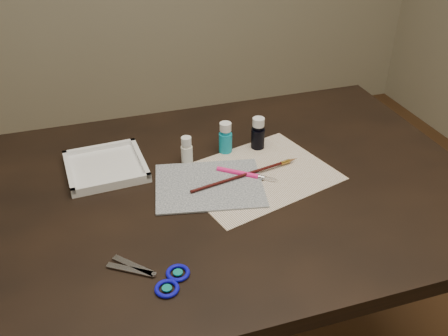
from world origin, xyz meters
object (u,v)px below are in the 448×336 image
object	(u,v)px
paper	(257,175)
paint_bottle_white	(187,150)
canvas	(209,185)
paint_bottle_cyan	(225,138)
paint_bottle_navy	(258,133)
scissors	(145,274)
palette_tray	(106,166)

from	to	relation	value
paper	paint_bottle_white	distance (m)	0.20
canvas	paint_bottle_cyan	xyz separation A→B (m)	(0.09, 0.15, 0.04)
paint_bottle_white	paint_bottle_cyan	bearing A→B (deg)	10.50
paint_bottle_white	paint_bottle_navy	distance (m)	0.21
paint_bottle_white	paint_bottle_cyan	size ratio (longest dim) A/B	0.85
paper	paint_bottle_white	bearing A→B (deg)	143.24
paper	scissors	xyz separation A→B (m)	(-0.34, -0.27, 0.00)
paint_bottle_cyan	palette_tray	bearing A→B (deg)	178.91
canvas	scissors	distance (m)	0.34
paint_bottle_cyan	paper	bearing A→B (deg)	-73.47
paint_bottle_navy	paint_bottle_cyan	bearing A→B (deg)	175.70
canvas	palette_tray	distance (m)	0.29
paper	canvas	world-z (taller)	canvas
scissors	palette_tray	world-z (taller)	palette_tray
paint_bottle_navy	palette_tray	world-z (taller)	paint_bottle_navy
paper	paint_bottle_navy	xyz separation A→B (m)	(0.05, 0.13, 0.05)
paint_bottle_white	paint_bottle_navy	bearing A→B (deg)	3.94
paper	paint_bottle_cyan	distance (m)	0.15
paper	paint_bottle_cyan	xyz separation A→B (m)	(-0.04, 0.14, 0.04)
paint_bottle_white	scissors	world-z (taller)	paint_bottle_white
canvas	paint_bottle_cyan	world-z (taller)	paint_bottle_cyan
paint_bottle_navy	scissors	bearing A→B (deg)	-134.36
canvas	palette_tray	bearing A→B (deg)	147.06
paper	palette_tray	size ratio (longest dim) A/B	1.90
palette_tray	canvas	bearing A→B (deg)	-32.94
canvas	palette_tray	xyz separation A→B (m)	(-0.24, 0.16, 0.01)
canvas	paint_bottle_navy	bearing A→B (deg)	37.52
paper	palette_tray	xyz separation A→B (m)	(-0.37, 0.15, 0.01)
canvas	paint_bottle_navy	size ratio (longest dim) A/B	2.88
paint_bottle_navy	scissors	xyz separation A→B (m)	(-0.39, -0.40, -0.04)
canvas	paint_bottle_navy	xyz separation A→B (m)	(0.18, 0.14, 0.04)
paper	paint_bottle_white	size ratio (longest dim) A/B	4.94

